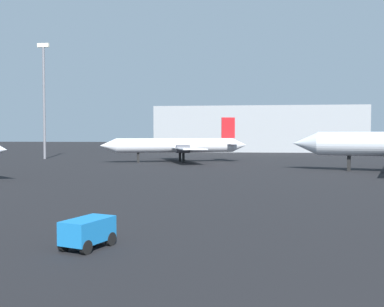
% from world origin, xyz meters
% --- Properties ---
extents(airplane_far_right, '(26.33, 22.64, 8.18)m').
position_xyz_m(airplane_far_right, '(-15.19, 71.63, 3.01)').
color(airplane_far_right, white).
rests_on(airplane_far_right, ground_plane).
extents(baggage_cart, '(2.04, 2.69, 1.30)m').
position_xyz_m(baggage_cart, '(-9.51, 9.69, 0.76)').
color(baggage_cart, '#1972BF').
rests_on(baggage_cart, ground_plane).
extents(light_mast_left, '(2.40, 0.50, 23.58)m').
position_xyz_m(light_mast_left, '(-43.91, 78.83, 13.09)').
color(light_mast_left, slate).
rests_on(light_mast_left, ground_plane).
extents(terminal_building, '(60.13, 18.37, 13.22)m').
position_xyz_m(terminal_building, '(0.69, 127.27, 6.61)').
color(terminal_building, '#999EA3').
rests_on(terminal_building, ground_plane).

